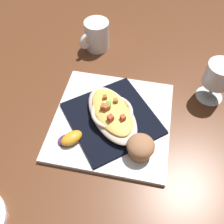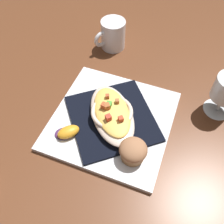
# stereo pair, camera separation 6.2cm
# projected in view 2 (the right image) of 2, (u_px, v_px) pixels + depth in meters

# --- Properties ---
(ground_plane) EXTENTS (2.60, 2.60, 0.00)m
(ground_plane) POSITION_uv_depth(u_px,v_px,m) (112.00, 122.00, 0.66)
(ground_plane) COLOR brown
(square_plate) EXTENTS (0.32, 0.32, 0.01)m
(square_plate) POSITION_uv_depth(u_px,v_px,m) (112.00, 120.00, 0.65)
(square_plate) COLOR white
(square_plate) RESTS_ON ground_plane
(folded_napkin) EXTENTS (0.29, 0.29, 0.01)m
(folded_napkin) POSITION_uv_depth(u_px,v_px,m) (112.00, 118.00, 0.65)
(folded_napkin) COLOR black
(folded_napkin) RESTS_ON square_plate
(gratin_dish) EXTENTS (0.22, 0.19, 0.05)m
(gratin_dish) POSITION_uv_depth(u_px,v_px,m) (112.00, 113.00, 0.63)
(gratin_dish) COLOR beige
(gratin_dish) RESTS_ON folded_napkin
(muffin) EXTENTS (0.06, 0.06, 0.05)m
(muffin) POSITION_uv_depth(u_px,v_px,m) (133.00, 151.00, 0.57)
(muffin) COLOR #9E6D43
(muffin) RESTS_ON square_plate
(orange_garnish) EXTENTS (0.06, 0.07, 0.02)m
(orange_garnish) POSITION_uv_depth(u_px,v_px,m) (68.00, 132.00, 0.61)
(orange_garnish) COLOR #4A2854
(orange_garnish) RESTS_ON square_plate
(coffee_mug) EXTENTS (0.10, 0.09, 0.09)m
(coffee_mug) POSITION_uv_depth(u_px,v_px,m) (113.00, 36.00, 0.81)
(coffee_mug) COLOR white
(coffee_mug) RESTS_ON ground_plane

